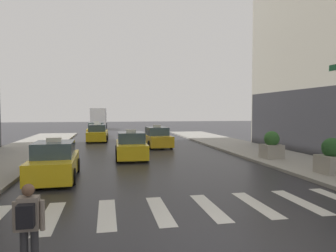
{
  "coord_description": "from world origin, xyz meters",
  "views": [
    {
      "loc": [
        -2.29,
        -5.97,
        2.95
      ],
      "look_at": [
        0.46,
        8.0,
        2.26
      ],
      "focal_mm": 33.3,
      "sensor_mm": 36.0,
      "label": 1
    }
  ],
  "objects": [
    {
      "name": "taxi_third",
      "position": [
        1.72,
        19.22,
        0.72
      ],
      "size": [
        2.12,
        4.63,
        1.8
      ],
      "color": "gold",
      "rests_on": "ground"
    },
    {
      "name": "taxi_fifth",
      "position": [
        -3.49,
        30.32,
        0.72
      ],
      "size": [
        2.03,
        4.59,
        1.8
      ],
      "color": "yellow",
      "rests_on": "ground"
    },
    {
      "name": "box_truck",
      "position": [
        -3.52,
        44.37,
        1.85
      ],
      "size": [
        2.46,
        7.6,
        3.35
      ],
      "color": "#2D2D2D",
      "rests_on": "ground"
    },
    {
      "name": "crosswalk_markings",
      "position": [
        -0.0,
        3.0,
        0.0
      ],
      "size": [
        11.3,
        2.8,
        0.01
      ],
      "color": "silver",
      "rests_on": "ground"
    },
    {
      "name": "taxi_lead",
      "position": [
        -4.54,
        8.14,
        0.72
      ],
      "size": [
        2.02,
        4.58,
        1.8
      ],
      "color": "yellow",
      "rests_on": "ground"
    },
    {
      "name": "planter_mid_block",
      "position": [
        7.32,
        10.93,
        0.87
      ],
      "size": [
        1.1,
        1.1,
        1.6
      ],
      "color": "#A8A399",
      "rests_on": "curb_right"
    },
    {
      "name": "taxi_fourth",
      "position": [
        -3.19,
        25.07,
        0.72
      ],
      "size": [
        2.07,
        4.6,
        1.8
      ],
      "color": "yellow",
      "rests_on": "ground"
    },
    {
      "name": "taxi_second",
      "position": [
        -0.82,
        13.55,
        0.72
      ],
      "size": [
        2.0,
        4.57,
        1.8
      ],
      "color": "yellow",
      "rests_on": "ground"
    },
    {
      "name": "pedestrian_with_backpack",
      "position": [
        -3.68,
        -0.14,
        0.97
      ],
      "size": [
        0.55,
        0.43,
        1.65
      ],
      "color": "#333338",
      "rests_on": "ground"
    },
    {
      "name": "planter_near_corner",
      "position": [
        7.59,
        6.2,
        0.87
      ],
      "size": [
        1.1,
        1.1,
        1.6
      ],
      "color": "#A8A399",
      "rests_on": "curb_right"
    }
  ]
}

